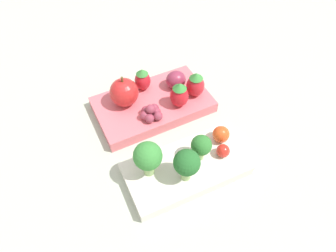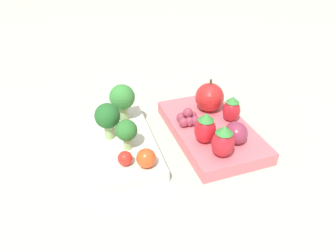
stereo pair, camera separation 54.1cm
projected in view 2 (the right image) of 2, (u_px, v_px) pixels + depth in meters
name	position (u px, v px, depth m)	size (l,w,h in m)	color
ground_plane	(163.00, 140.00, 0.49)	(4.00, 4.00, 0.00)	#ADB7A3
bento_box_savoury	(123.00, 144.00, 0.47)	(0.19, 0.11, 0.02)	silver
bento_box_fruit	(210.00, 130.00, 0.50)	(0.21, 0.14, 0.02)	#DB6670
broccoli_floret_0	(108.00, 117.00, 0.45)	(0.04, 0.04, 0.06)	#93B770
broccoli_floret_1	(122.00, 98.00, 0.49)	(0.04, 0.04, 0.06)	#93B770
broccoli_floret_2	(127.00, 131.00, 0.43)	(0.03, 0.03, 0.05)	#93B770
cherry_tomato_0	(125.00, 158.00, 0.41)	(0.02, 0.02, 0.02)	red
cherry_tomato_1	(146.00, 158.00, 0.40)	(0.03, 0.03, 0.03)	#DB4C1E
apple	(209.00, 97.00, 0.52)	(0.05, 0.05, 0.06)	red
strawberry_0	(223.00, 142.00, 0.42)	(0.03, 0.03, 0.05)	red
strawberry_1	(205.00, 128.00, 0.44)	(0.03, 0.03, 0.05)	red
strawberry_2	(231.00, 109.00, 0.49)	(0.03, 0.03, 0.04)	red
plum	(236.00, 133.00, 0.45)	(0.04, 0.03, 0.03)	#892D47
grape_cluster	(188.00, 118.00, 0.49)	(0.04, 0.03, 0.03)	#93384C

